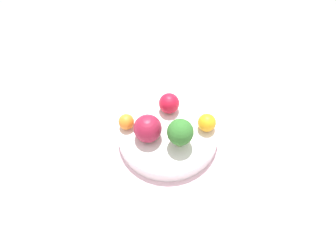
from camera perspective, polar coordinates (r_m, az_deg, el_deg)
name	(u,v)px	position (r m, az deg, el deg)	size (l,w,h in m)	color
ground_plane	(168,141)	(0.79, 0.00, -2.64)	(6.00, 6.00, 0.00)	gray
table_surface	(168,139)	(0.79, 0.00, -2.26)	(1.20, 1.20, 0.02)	silver
bowl	(168,133)	(0.76, 0.00, -1.16)	(0.23, 0.23, 0.04)	white
broccoli	(179,133)	(0.69, 1.96, -1.24)	(0.06, 0.06, 0.07)	#8CB76B
apple_red	(148,128)	(0.71, -3.56, -0.44)	(0.06, 0.06, 0.06)	maroon
apple_green	(169,103)	(0.76, 0.19, 3.99)	(0.05, 0.05, 0.05)	#B7142D
orange_front	(207,123)	(0.74, 6.78, 0.59)	(0.04, 0.04, 0.04)	orange
orange_back	(126,122)	(0.74, -7.27, 0.75)	(0.04, 0.04, 0.04)	orange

